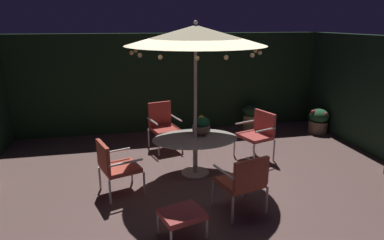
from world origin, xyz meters
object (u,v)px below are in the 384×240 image
at_px(patio_dining_table, 195,144).
at_px(potted_plant_left_far, 251,116).
at_px(patio_chair_east, 244,180).
at_px(potted_plant_right_near, 318,120).
at_px(centerpiece_planter, 201,124).
at_px(patio_chair_southeast, 258,131).
at_px(patio_umbrella, 196,36).
at_px(patio_chair_northeast, 115,164).
at_px(patio_chair_north, 163,123).
at_px(ottoman_footrest, 182,215).

relative_size(patio_dining_table, potted_plant_left_far, 2.43).
height_order(patio_chair_east, potted_plant_right_near, patio_chair_east).
height_order(centerpiece_planter, patio_chair_southeast, centerpiece_planter).
bearing_deg(patio_umbrella, patio_dining_table, 4.25).
height_order(patio_chair_northeast, patio_chair_southeast, patio_chair_southeast).
bearing_deg(patio_umbrella, patio_chair_southeast, 18.61).
distance_m(patio_dining_table, centerpiece_planter, 0.39).
bearing_deg(patio_chair_southeast, centerpiece_planter, -165.07).
bearing_deg(centerpiece_planter, patio_umbrella, -136.17).
xyz_separation_m(patio_dining_table, patio_chair_southeast, (1.46, 0.49, -0.01)).
height_order(centerpiece_planter, potted_plant_right_near, centerpiece_planter).
xyz_separation_m(patio_chair_east, patio_chair_southeast, (1.06, 1.97, 0.04)).
bearing_deg(patio_chair_north, patio_chair_east, -74.92).
xyz_separation_m(patio_dining_table, patio_umbrella, (-0.00, -0.00, 1.95)).
height_order(patio_dining_table, potted_plant_right_near, patio_dining_table).
relative_size(patio_umbrella, potted_plant_left_far, 4.28).
distance_m(centerpiece_planter, potted_plant_left_far, 3.04).
xyz_separation_m(patio_umbrella, patio_chair_north, (-0.41, 1.50, -1.96)).
relative_size(patio_chair_north, ottoman_footrest, 1.58).
relative_size(patio_chair_east, ottoman_footrest, 1.42).
relative_size(patio_umbrella, patio_chair_southeast, 2.84).
bearing_deg(potted_plant_left_far, ottoman_footrest, -122.12).
relative_size(centerpiece_planter, ottoman_footrest, 0.59).
bearing_deg(patio_chair_east, patio_chair_northeast, 151.75).
bearing_deg(patio_chair_southeast, patio_umbrella, -161.39).
relative_size(patio_chair_north, patio_chair_northeast, 1.11).
bearing_deg(patio_chair_northeast, potted_plant_right_near, 23.48).
bearing_deg(ottoman_footrest, potted_plant_right_near, 40.22).
distance_m(patio_chair_east, patio_chair_southeast, 2.24).
height_order(patio_umbrella, patio_chair_southeast, patio_umbrella).
distance_m(patio_chair_southeast, ottoman_footrest, 3.14).
height_order(patio_chair_southeast, potted_plant_left_far, patio_chair_southeast).
xyz_separation_m(patio_chair_east, ottoman_footrest, (-1.00, -0.38, -0.22)).
relative_size(ottoman_footrest, potted_plant_right_near, 1.05).
relative_size(patio_dining_table, patio_chair_north, 1.54).
height_order(centerpiece_planter, ottoman_footrest, centerpiece_planter).
bearing_deg(centerpiece_planter, patio_chair_southeast, 14.93).
bearing_deg(patio_chair_north, patio_umbrella, -74.81).
xyz_separation_m(patio_dining_table, potted_plant_left_far, (2.08, 2.41, -0.25)).
bearing_deg(centerpiece_planter, potted_plant_right_near, 24.48).
bearing_deg(ottoman_footrest, centerpiece_planter, 69.53).
bearing_deg(patio_umbrella, centerpiece_planter, 43.83).
bearing_deg(patio_chair_north, potted_plant_left_far, 20.16).
distance_m(patio_umbrella, potted_plant_right_near, 4.63).
bearing_deg(patio_chair_north, ottoman_footrest, -93.31).
xyz_separation_m(patio_chair_north, patio_chair_northeast, (-1.05, -1.98, -0.05)).
relative_size(patio_chair_southeast, potted_plant_right_near, 1.58).
height_order(patio_chair_east, potted_plant_left_far, patio_chair_east).
bearing_deg(patio_chair_northeast, centerpiece_planter, 21.23).
relative_size(patio_chair_northeast, potted_plant_right_near, 1.49).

